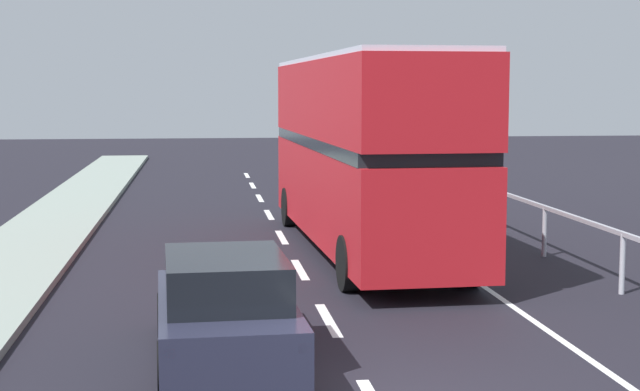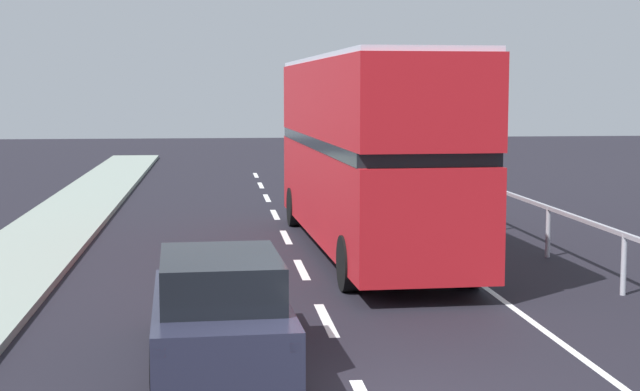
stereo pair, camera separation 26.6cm
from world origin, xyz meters
name	(u,v)px [view 1 (the left image)]	position (x,y,z in m)	size (l,w,h in m)	color
lane_paint_markings	(387,263)	(1.86, 8.66, 0.00)	(3.28, 46.00, 0.01)	silver
bridge_side_railing	(545,215)	(5.33, 9.00, 0.90)	(0.10, 42.00, 1.10)	#ACAFBA
double_decker_bus_red	(364,148)	(1.60, 10.10, 2.28)	(2.82, 11.35, 4.25)	#B4171E
hatchback_car_near	(225,310)	(-1.64, 1.86, 0.68)	(1.90, 4.16, 1.44)	#232538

